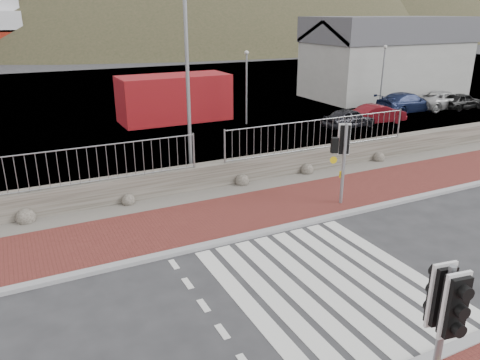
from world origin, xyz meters
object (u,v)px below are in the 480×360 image
car_a (349,118)px  car_d (444,100)px  traffic_signal_near (445,314)px  car_b (378,114)px  traffic_signal_far (344,147)px  car_c (406,102)px  car_e (462,101)px  shipping_container (174,98)px  streetlight (191,65)px

car_a → car_d: car_d is taller
traffic_signal_near → car_a: 20.27m
traffic_signal_near → car_a: size_ratio=0.88×
traffic_signal_near → car_b: 21.69m
car_a → car_d: size_ratio=0.75×
traffic_signal_far → car_a: size_ratio=0.87×
car_c → traffic_signal_far: bearing=123.7°
car_e → traffic_signal_far: bearing=117.6°
car_a → car_b: bearing=-92.2°
shipping_container → car_a: size_ratio=2.01×
car_a → car_e: same height
traffic_signal_near → car_c: bearing=54.9°
streetlight → car_d: size_ratio=1.82×
shipping_container → car_e: 18.93m
car_b → car_c: car_c is taller
streetlight → car_a: (10.96, 4.46, -3.82)m
car_b → car_e: size_ratio=1.06×
streetlight → car_c: 18.47m
shipping_container → car_b: bearing=-30.7°
streetlight → car_c: bearing=33.5°
car_d → car_b: bearing=106.0°
car_a → car_b: size_ratio=0.95×
streetlight → car_b: size_ratio=2.31×
traffic_signal_near → car_e: bearing=47.7°
car_a → car_d: bearing=-85.5°
car_a → car_c: bearing=-78.4°
traffic_signal_far → shipping_container: 14.87m
traffic_signal_near → car_b: traffic_signal_near is taller
shipping_container → car_c: 14.76m
car_d → traffic_signal_near: bearing=135.2°
car_d → shipping_container: bearing=79.6°
car_c → car_e: size_ratio=1.38×
traffic_signal_far → car_b: traffic_signal_far is taller
traffic_signal_far → car_b: bearing=-116.8°
streetlight → car_b: streetlight is taller
car_c → car_d: size_ratio=1.03×
car_c → shipping_container: bearing=68.7°
car_a → traffic_signal_far: bearing=134.7°
shipping_container → car_a: (8.08, -6.10, -0.79)m
traffic_signal_near → shipping_container: (3.65, 22.56, -0.68)m
car_b → traffic_signal_near: bearing=141.5°
car_b → car_d: (6.98, 1.42, 0.04)m
car_b → car_c: 4.18m
traffic_signal_far → streetlight: (-3.52, 4.29, 2.34)m
car_e → car_c: bearing=76.8°
traffic_signal_near → car_c: size_ratio=0.64×
traffic_signal_near → car_d: 27.61m
car_e → streetlight: bearing=103.1°
car_a → car_e: size_ratio=1.00×
car_c → car_e: bearing=-106.3°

